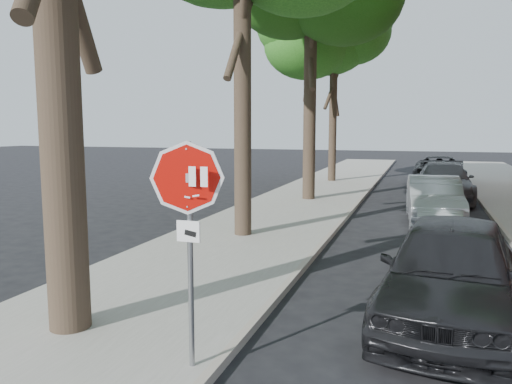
% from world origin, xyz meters
% --- Properties ---
extents(sidewalk_left, '(4.00, 55.00, 0.12)m').
position_xyz_m(sidewalk_left, '(-2.50, 12.00, 0.06)').
color(sidewalk_left, gray).
rests_on(sidewalk_left, ground).
extents(curb_left, '(0.12, 55.00, 0.13)m').
position_xyz_m(curb_left, '(-0.45, 12.00, 0.07)').
color(curb_left, '#9E9384').
rests_on(curb_left, ground).
extents(curb_right, '(0.12, 55.00, 0.13)m').
position_xyz_m(curb_right, '(3.95, 12.00, 0.07)').
color(curb_right, '#9E9384').
rests_on(curb_right, ground).
extents(stop_sign, '(0.76, 0.34, 2.61)m').
position_xyz_m(stop_sign, '(-0.70, -0.03, 1.95)').
color(stop_sign, gray).
rests_on(stop_sign, sidewalk_left).
extents(tree_far, '(5.29, 4.91, 9.33)m').
position_xyz_m(tree_far, '(-2.72, 21.11, 7.21)').
color(tree_far, black).
rests_on(tree_far, sidewalk_left).
extents(car_a, '(2.35, 4.78, 1.57)m').
position_xyz_m(car_a, '(2.22, 2.66, 0.78)').
color(car_a, black).
rests_on(car_a, ground).
extents(car_b, '(1.74, 4.32, 1.40)m').
position_xyz_m(car_b, '(2.15, 10.91, 0.70)').
color(car_b, '#ABAFB3').
rests_on(car_b, ground).
extents(car_c, '(2.16, 5.19, 1.50)m').
position_xyz_m(car_c, '(2.60, 15.92, 0.75)').
color(car_c, '#494A4D').
rests_on(car_c, ground).
extents(car_d, '(2.50, 5.25, 1.45)m').
position_xyz_m(car_d, '(2.60, 21.41, 0.72)').
color(car_d, black).
rests_on(car_d, ground).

